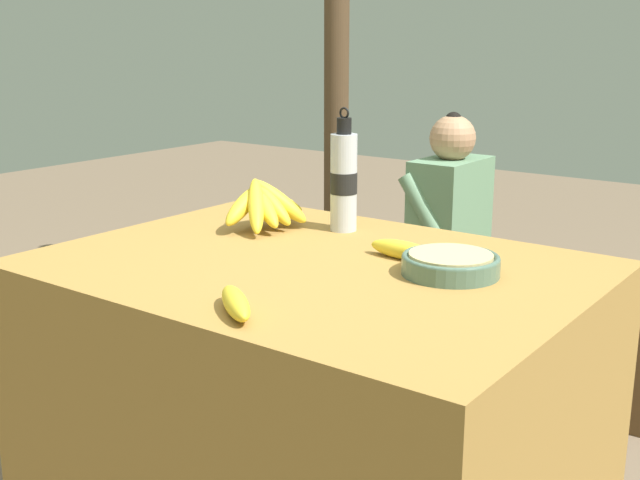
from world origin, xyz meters
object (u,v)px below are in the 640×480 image
serving_bowl (451,263)px  water_bottle (344,180)px  wooden_bench (480,296)px  loose_banana_front (236,303)px  banana_bunch_green (599,286)px  support_post_near (337,16)px  banana_bunch_ripe (265,204)px  seated_vendor (439,227)px  loose_banana_side (403,250)px

serving_bowl → water_bottle: size_ratio=0.65×
serving_bowl → wooden_bench: (-0.48, 1.22, -0.50)m
loose_banana_front → banana_bunch_green: size_ratio=0.59×
support_post_near → loose_banana_front: bearing=-59.1°
support_post_near → serving_bowl: bearing=-47.8°
banana_bunch_green → support_post_near: size_ratio=0.10×
serving_bowl → banana_bunch_green: size_ratio=0.75×
banana_bunch_green → banana_bunch_ripe: bearing=-117.0°
loose_banana_front → wooden_bench: (-0.28, 1.69, -0.50)m
loose_banana_front → seated_vendor: bearing=105.3°
serving_bowl → banana_bunch_green: serving_bowl is taller
banana_bunch_ripe → water_bottle: bearing=32.1°
wooden_bench → loose_banana_side: bearing=-74.1°
loose_banana_side → support_post_near: (-1.28, 1.53, 0.58)m
loose_banana_front → support_post_near: size_ratio=0.06×
serving_bowl → loose_banana_side: 0.16m
serving_bowl → loose_banana_front: 0.52m
banana_bunch_ripe → support_post_near: 1.79m
banana_bunch_ripe → loose_banana_front: size_ratio=1.75×
water_bottle → loose_banana_front: 0.72m
banana_bunch_ripe → banana_bunch_green: bearing=63.0°
banana_bunch_ripe → banana_bunch_green: size_ratio=1.04×
banana_bunch_ripe → wooden_bench: banana_bunch_ripe is taller
loose_banana_front → loose_banana_side: bearing=83.7°
seated_vendor → loose_banana_side: bearing=114.6°
loose_banana_side → support_post_near: 2.08m
banana_bunch_ripe → seated_vendor: (-0.05, 1.10, -0.28)m
banana_bunch_ripe → wooden_bench: bearing=83.7°
serving_bowl → seated_vendor: 1.38m
seated_vendor → support_post_near: bearing=-26.6°
loose_banana_front → seated_vendor: (-0.45, 1.66, -0.24)m
loose_banana_side → seated_vendor: bearing=114.1°
serving_bowl → wooden_bench: bearing=111.7°
banana_bunch_ripe → support_post_near: bearing=119.0°
wooden_bench → banana_bunch_green: (0.45, -0.00, 0.13)m
serving_bowl → banana_bunch_ripe: bearing=171.9°
water_bottle → wooden_bench: (-0.06, 1.02, -0.61)m
water_bottle → wooden_bench: water_bottle is taller
banana_bunch_green → serving_bowl: bearing=-88.4°
water_bottle → loose_banana_side: size_ratio=1.81×
seated_vendor → loose_banana_front: bearing=105.8°
water_bottle → wooden_bench: 1.19m
loose_banana_side → banana_bunch_ripe: bearing=175.0°
seated_vendor → banana_bunch_green: bearing=-176.8°
banana_bunch_ripe → serving_bowl: (0.61, -0.09, -0.04)m
wooden_bench → serving_bowl: bearing=-68.3°
wooden_bench → water_bottle: bearing=-86.9°
wooden_bench → seated_vendor: size_ratio=1.46×
banana_bunch_green → support_post_near: 1.73m
seated_vendor → support_post_near: support_post_near is taller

